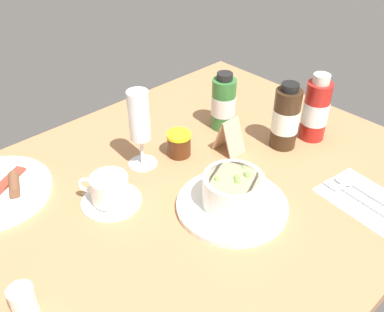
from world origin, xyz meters
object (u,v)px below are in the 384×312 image
object	(u,v)px
wine_glass	(139,120)
sauce_bottle_brown	(286,118)
porridge_bowl	(233,195)
jam_jar	(179,144)
menu_card	(229,136)
coffee_cup	(110,191)
cutlery_setting	(363,198)
creamer_jug	(23,300)
sauce_bottle_green	(224,103)
sauce_bottle_red	(316,110)

from	to	relation	value
wine_glass	sauce_bottle_brown	size ratio (longest dim) A/B	1.12
porridge_bowl	sauce_bottle_brown	world-z (taller)	sauce_bottle_brown
jam_jar	menu_card	bearing A→B (deg)	-36.11
coffee_cup	cutlery_setting	bearing A→B (deg)	-42.32
wine_glass	cutlery_setting	bearing A→B (deg)	-58.14
coffee_cup	menu_card	xyz separation A→B (cm)	(31.38, -4.01, 1.26)
porridge_bowl	sauce_bottle_brown	xyz separation A→B (cm)	(25.88, 6.91, 4.17)
creamer_jug	sauce_bottle_green	distance (cm)	65.50
cutlery_setting	menu_card	world-z (taller)	menu_card
jam_jar	sauce_bottle_brown	xyz separation A→B (cm)	(21.04, -14.47, 4.65)
coffee_cup	menu_card	size ratio (longest dim) A/B	1.44
jam_jar	sauce_bottle_red	xyz separation A→B (cm)	(29.30, -17.27, 4.76)
coffee_cup	jam_jar	distance (cm)	21.91
wine_glass	jam_jar	distance (cm)	12.62
sauce_bottle_green	sauce_bottle_red	world-z (taller)	sauce_bottle_red
porridge_bowl	sauce_bottle_red	distance (cm)	34.65
cutlery_setting	wine_glass	distance (cm)	49.94
menu_card	cutlery_setting	bearing A→B (deg)	-76.77
jam_jar	menu_card	xyz separation A→B (cm)	(9.68, -7.06, 1.28)
menu_card	sauce_bottle_red	bearing A→B (deg)	-27.48
jam_jar	sauce_bottle_brown	bearing A→B (deg)	-34.51
wine_glass	sauce_bottle_red	xyz separation A→B (cm)	(37.93, -20.25, -3.95)
cutlery_setting	sauce_bottle_brown	xyz separation A→B (cm)	(4.01, 23.85, 7.36)
porridge_bowl	sauce_bottle_red	xyz separation A→B (cm)	(34.14, 4.11, 4.29)
cutlery_setting	sauce_bottle_brown	size ratio (longest dim) A/B	1.14
coffee_cup	sauce_bottle_brown	xyz separation A→B (cm)	(42.74, -11.41, 4.62)
creamer_jug	porridge_bowl	bearing A→B (deg)	-8.27
jam_jar	porridge_bowl	bearing A→B (deg)	-102.76
sauce_bottle_red	menu_card	size ratio (longest dim) A/B	1.98
porridge_bowl	creamer_jug	size ratio (longest dim) A/B	3.93
creamer_jug	sauce_bottle_green	world-z (taller)	sauce_bottle_green
wine_glass	menu_card	xyz separation A→B (cm)	(18.31, -10.05, -7.43)
porridge_bowl	cutlery_setting	distance (cm)	27.84
sauce_bottle_brown	menu_card	distance (cm)	13.97
sauce_bottle_brown	sauce_bottle_red	bearing A→B (deg)	-18.75
sauce_bottle_green	porridge_bowl	bearing A→B (deg)	-133.21
porridge_bowl	sauce_bottle_red	bearing A→B (deg)	6.86
menu_card	sauce_bottle_brown	bearing A→B (deg)	-33.09
creamer_jug	sauce_bottle_green	size ratio (longest dim) A/B	0.38
coffee_cup	sauce_bottle_green	distance (cm)	38.86
porridge_bowl	menu_card	size ratio (longest dim) A/B	2.62
porridge_bowl	coffee_cup	size ratio (longest dim) A/B	1.82
creamer_jug	jam_jar	distance (cm)	48.93
wine_glass	menu_card	distance (cm)	22.17
porridge_bowl	jam_jar	world-z (taller)	porridge_bowl
cutlery_setting	sauce_bottle_red	world-z (taller)	sauce_bottle_red
sauce_bottle_brown	porridge_bowl	bearing A→B (deg)	-165.05
porridge_bowl	sauce_bottle_green	size ratio (longest dim) A/B	1.49
porridge_bowl	sauce_bottle_green	world-z (taller)	sauce_bottle_green
wine_glass	sauce_bottle_red	bearing A→B (deg)	-28.10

